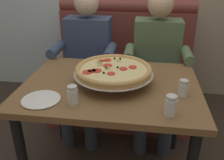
{
  "coord_description": "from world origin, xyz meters",
  "views": [
    {
      "loc": [
        0.2,
        -1.39,
        1.45
      ],
      "look_at": [
        0.01,
        -0.03,
        0.79
      ],
      "focal_mm": 39.3,
      "sensor_mm": 36.0,
      "label": 1
    }
  ],
  "objects_px": {
    "pizza": "(113,70)",
    "plate_near_left": "(41,98)",
    "shaker_pepper_flakes": "(183,89)",
    "shaker_parmesan": "(73,96)",
    "dining_table": "(111,98)",
    "diner_left": "(86,55)",
    "patio_chair": "(54,30)",
    "shaker_oregano": "(171,107)",
    "booth_bench": "(123,77)",
    "diner_right": "(157,59)"
  },
  "relations": [
    {
      "from": "booth_bench",
      "to": "pizza",
      "type": "height_order",
      "value": "booth_bench"
    },
    {
      "from": "shaker_oregano",
      "to": "shaker_parmesan",
      "type": "bearing_deg",
      "value": 175.57
    },
    {
      "from": "booth_bench",
      "to": "shaker_parmesan",
      "type": "relative_size",
      "value": 12.75
    },
    {
      "from": "shaker_pepper_flakes",
      "to": "patio_chair",
      "type": "bearing_deg",
      "value": 125.48
    },
    {
      "from": "pizza",
      "to": "shaker_oregano",
      "type": "relative_size",
      "value": 4.55
    },
    {
      "from": "pizza",
      "to": "plate_near_left",
      "type": "distance_m",
      "value": 0.47
    },
    {
      "from": "pizza",
      "to": "dining_table",
      "type": "bearing_deg",
      "value": -134.44
    },
    {
      "from": "diner_left",
      "to": "dining_table",
      "type": "bearing_deg",
      "value": -63.5
    },
    {
      "from": "shaker_pepper_flakes",
      "to": "shaker_parmesan",
      "type": "height_order",
      "value": "shaker_parmesan"
    },
    {
      "from": "pizza",
      "to": "diner_right",
      "type": "bearing_deg",
      "value": 64.05
    },
    {
      "from": "diner_left",
      "to": "shaker_parmesan",
      "type": "bearing_deg",
      "value": -81.06
    },
    {
      "from": "shaker_parmesan",
      "to": "patio_chair",
      "type": "distance_m",
      "value": 2.68
    },
    {
      "from": "pizza",
      "to": "plate_near_left",
      "type": "height_order",
      "value": "pizza"
    },
    {
      "from": "dining_table",
      "to": "diner_left",
      "type": "bearing_deg",
      "value": 116.5
    },
    {
      "from": "pizza",
      "to": "shaker_pepper_flakes",
      "type": "bearing_deg",
      "value": -14.42
    },
    {
      "from": "shaker_pepper_flakes",
      "to": "booth_bench",
      "type": "bearing_deg",
      "value": 113.94
    },
    {
      "from": "shaker_pepper_flakes",
      "to": "shaker_parmesan",
      "type": "xyz_separation_m",
      "value": [
        -0.6,
        -0.18,
        0.0
      ]
    },
    {
      "from": "shaker_oregano",
      "to": "patio_chair",
      "type": "xyz_separation_m",
      "value": [
        -1.54,
        2.5,
        -0.28
      ]
    },
    {
      "from": "shaker_pepper_flakes",
      "to": "plate_near_left",
      "type": "relative_size",
      "value": 0.45
    },
    {
      "from": "diner_right",
      "to": "shaker_pepper_flakes",
      "type": "bearing_deg",
      "value": -79.95
    },
    {
      "from": "diner_left",
      "to": "diner_right",
      "type": "xyz_separation_m",
      "value": [
        0.62,
        0.0,
        0.0
      ]
    },
    {
      "from": "diner_left",
      "to": "plate_near_left",
      "type": "bearing_deg",
      "value": -93.35
    },
    {
      "from": "dining_table",
      "to": "diner_right",
      "type": "relative_size",
      "value": 0.88
    },
    {
      "from": "shaker_pepper_flakes",
      "to": "shaker_oregano",
      "type": "bearing_deg",
      "value": -111.68
    },
    {
      "from": "dining_table",
      "to": "patio_chair",
      "type": "relative_size",
      "value": 1.3
    },
    {
      "from": "booth_bench",
      "to": "plate_near_left",
      "type": "relative_size",
      "value": 6.27
    },
    {
      "from": "booth_bench",
      "to": "plate_near_left",
      "type": "bearing_deg",
      "value": -107.46
    },
    {
      "from": "diner_left",
      "to": "pizza",
      "type": "height_order",
      "value": "diner_left"
    },
    {
      "from": "booth_bench",
      "to": "diner_right",
      "type": "xyz_separation_m",
      "value": [
        0.31,
        -0.27,
        0.31
      ]
    },
    {
      "from": "booth_bench",
      "to": "shaker_pepper_flakes",
      "type": "xyz_separation_m",
      "value": [
        0.43,
        -0.98,
        0.4
      ]
    },
    {
      "from": "booth_bench",
      "to": "diner_left",
      "type": "xyz_separation_m",
      "value": [
        -0.31,
        -0.27,
        0.31
      ]
    },
    {
      "from": "dining_table",
      "to": "pizza",
      "type": "xyz_separation_m",
      "value": [
        0.01,
        0.01,
        0.19
      ]
    },
    {
      "from": "shaker_oregano",
      "to": "plate_near_left",
      "type": "height_order",
      "value": "shaker_oregano"
    },
    {
      "from": "diner_right",
      "to": "plate_near_left",
      "type": "xyz_separation_m",
      "value": [
        -0.67,
        -0.88,
        0.05
      ]
    },
    {
      "from": "diner_left",
      "to": "shaker_oregano",
      "type": "distance_m",
      "value": 1.14
    },
    {
      "from": "dining_table",
      "to": "shaker_pepper_flakes",
      "type": "xyz_separation_m",
      "value": [
        0.43,
        -0.09,
        0.14
      ]
    },
    {
      "from": "shaker_oregano",
      "to": "patio_chair",
      "type": "bearing_deg",
      "value": 121.66
    },
    {
      "from": "booth_bench",
      "to": "shaker_oregano",
      "type": "distance_m",
      "value": 1.31
    },
    {
      "from": "shaker_parmesan",
      "to": "booth_bench",
      "type": "bearing_deg",
      "value": 81.69
    },
    {
      "from": "diner_right",
      "to": "patio_chair",
      "type": "relative_size",
      "value": 1.48
    },
    {
      "from": "plate_near_left",
      "to": "diner_left",
      "type": "bearing_deg",
      "value": 86.65
    },
    {
      "from": "booth_bench",
      "to": "diner_right",
      "type": "relative_size",
      "value": 1.07
    },
    {
      "from": "diner_right",
      "to": "shaker_pepper_flakes",
      "type": "distance_m",
      "value": 0.73
    },
    {
      "from": "pizza",
      "to": "shaker_parmesan",
      "type": "distance_m",
      "value": 0.34
    },
    {
      "from": "diner_right",
      "to": "patio_chair",
      "type": "distance_m",
      "value": 2.18
    },
    {
      "from": "dining_table",
      "to": "pizza",
      "type": "height_order",
      "value": "pizza"
    },
    {
      "from": "pizza",
      "to": "plate_near_left",
      "type": "relative_size",
      "value": 2.29
    },
    {
      "from": "diner_left",
      "to": "booth_bench",
      "type": "bearing_deg",
      "value": 40.87
    },
    {
      "from": "diner_right",
      "to": "plate_near_left",
      "type": "height_order",
      "value": "diner_right"
    },
    {
      "from": "shaker_pepper_flakes",
      "to": "shaker_oregano",
      "type": "relative_size",
      "value": 0.89
    }
  ]
}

